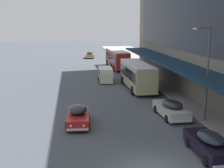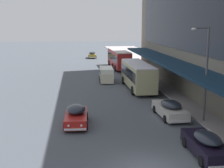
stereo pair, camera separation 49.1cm
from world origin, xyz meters
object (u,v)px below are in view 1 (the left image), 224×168
transit_bus_kerbside_front (137,74)px  street_lamp (206,68)px  sedan_lead_near (78,116)px  sedan_lead_mid (90,55)px  transit_bus_kerbside_rear (117,58)px  sedan_oncoming_front (171,109)px  sedan_second_near (209,144)px  vw_van (105,74)px

transit_bus_kerbside_front → street_lamp: (2.62, -13.46, 2.65)m
sedan_lead_near → sedan_lead_mid: sedan_lead_near is taller
transit_bus_kerbside_rear → sedan_lead_near: (-7.69, -30.76, -1.07)m
transit_bus_kerbside_front → sedan_oncoming_front: transit_bus_kerbside_front is taller
sedan_second_near → vw_van: 25.26m
vw_van → street_lamp: 19.94m
transit_bus_kerbside_front → sedan_lead_near: transit_bus_kerbside_front is taller
vw_van → sedan_second_near: bearing=-81.9°
transit_bus_kerbside_rear → sedan_lead_mid: 17.18m
sedan_lead_near → vw_van: 18.59m
transit_bus_kerbside_front → sedan_oncoming_front: size_ratio=1.98×
vw_van → transit_bus_kerbside_front: bearing=-57.8°
transit_bus_kerbside_front → sedan_lead_mid: transit_bus_kerbside_front is taller
sedan_lead_near → sedan_oncoming_front: 8.05m
sedan_lead_near → vw_van: bearing=77.0°
transit_bus_kerbside_rear → vw_van: 13.15m
street_lamp → sedan_second_near: bearing=-110.7°
transit_bus_kerbside_rear → sedan_lead_near: transit_bus_kerbside_rear is taller
sedan_lead_mid → sedan_oncoming_front: bearing=-85.0°
street_lamp → sedan_oncoming_front: bearing=141.6°
transit_bus_kerbside_rear → sedan_lead_mid: (-3.80, 16.72, -1.11)m
sedan_lead_mid → sedan_second_near: 54.51m
sedan_second_near → transit_bus_kerbside_rear: bearing=90.1°
sedan_lead_near → street_lamp: bearing=-3.5°
sedan_lead_mid → sedan_oncoming_front: 46.58m
transit_bus_kerbside_rear → sedan_oncoming_front: size_ratio=2.23×
sedan_lead_mid → sedan_second_near: (3.86, -54.38, 0.02)m
transit_bus_kerbside_front → vw_van: size_ratio=2.17×
sedan_lead_near → sedan_second_near: size_ratio=0.92×
transit_bus_kerbside_front → vw_van: (-3.31, 5.27, -0.74)m
sedan_lead_near → vw_van: vw_van is taller
transit_bus_kerbside_front → transit_bus_kerbside_rear: 17.92m
sedan_lead_near → sedan_lead_mid: 47.64m
vw_van → transit_bus_kerbside_rear: bearing=74.5°
transit_bus_kerbside_front → street_lamp: bearing=-79.0°
vw_van → sedan_oncoming_front: bearing=-77.5°
transit_bus_kerbside_front → sedan_lead_mid: size_ratio=2.25×
sedan_lead_mid → transit_bus_kerbside_front: bearing=-84.0°
sedan_lead_near → sedan_second_near: sedan_lead_near is taller
sedan_lead_near → sedan_lead_mid: size_ratio=0.99×
street_lamp → transit_bus_kerbside_rear: bearing=94.4°
transit_bus_kerbside_rear → sedan_second_near: (0.06, -37.65, -1.08)m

